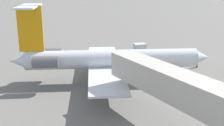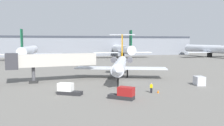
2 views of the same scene
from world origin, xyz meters
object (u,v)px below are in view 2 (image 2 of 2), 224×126
Objects in this scene: regional_jet at (121,63)px; ground_crew_marshaller at (151,88)px; baggage_tug_lead at (124,94)px; traffic_cone_near at (158,91)px; cargo_container_uld at (199,81)px; parked_airliner_west_mid at (29,51)px; jet_bridge at (48,61)px; parked_airliner_east_mid at (210,49)px; parked_airliner_centre at (123,49)px; baggage_tug_trailing at (68,89)px.

regional_jet reaches higher than ground_crew_marshaller.
traffic_cone_near is at bearing 21.28° from baggage_tug_lead.
parked_airliner_west_mid is (-39.30, 71.97, 3.44)m from cargo_container_uld.
jet_bridge is at bearing 139.72° from traffic_cone_near.
parked_airliner_east_mid reaches higher than regional_jet.
jet_bridge is 11.23× the size of ground_crew_marshaller.
ground_crew_marshaller is 0.05× the size of parked_airliner_centre.
parked_airliner_west_mid is at bearing 109.72° from ground_crew_marshaller.
regional_jet is 10.79× the size of cargo_container_uld.
parked_airliner_east_mid is (73.34, 77.13, 3.60)m from baggage_tug_lead.
traffic_cone_near is 81.50m from parked_airliner_west_mid.
parked_airliner_east_mid reaches higher than cargo_container_uld.
traffic_cone_near is 0.01× the size of parked_airliner_east_mid.
parked_airliner_west_mid reaches higher than ground_crew_marshaller.
parked_airliner_east_mid reaches higher than baggage_tug_lead.
ground_crew_marshaller is (0.67, -16.38, -2.63)m from regional_jet.
regional_jet is at bearing 75.22° from baggage_tug_lead.
baggage_tug_lead is 7.42m from traffic_cone_near.
parked_airliner_centre is at bearing 84.68° from cargo_container_uld.
baggage_tug_lead is at bearing -57.88° from jet_bridge.
ground_crew_marshaller is at bearing 163.75° from traffic_cone_near.
baggage_tug_trailing is 15.20m from traffic_cone_near.
regional_jet reaches higher than jet_bridge.
cargo_container_uld reaches higher than traffic_cone_near.
regional_jet is 20.23m from baggage_tug_lead.
parked_airliner_west_mid reaches higher than cargo_container_uld.
parked_airliner_west_mid reaches higher than jet_bridge.
baggage_tug_lead is 0.95× the size of baggage_tug_trailing.
parked_airliner_centre is at bearing 76.63° from ground_crew_marshaller.
parked_airliner_centre is at bearing 73.40° from baggage_tug_lead.
baggage_tug_lead is 9.63m from baggage_tug_trailing.
baggage_tug_lead is 0.10× the size of parked_airliner_east_mid.
parked_airliner_east_mid is at bearing -1.12° from parked_airliner_west_mid.
cargo_container_uld is (17.85, 7.02, 0.05)m from baggage_tug_lead.
baggage_tug_lead is (-5.11, -19.39, -2.65)m from regional_jet.
jet_bridge is at bearing 104.56° from baggage_tug_trailing.
regional_jet is at bearing -65.98° from parked_airliner_west_mid.
jet_bridge is 21.86m from baggage_tug_lead.
regional_jet is 15.71× the size of ground_crew_marshaller.
jet_bridge is at bearing -145.21° from parked_airliner_east_mid.
baggage_tug_trailing is at bearing -133.00° from regional_jet.
ground_crew_marshaller is 80.79m from parked_airliner_west_mid.
jet_bridge is 4.77× the size of baggage_tug_lead.
baggage_tug_trailing is at bearing -112.81° from parked_airliner_centre.
jet_bridge is (-16.56, -1.16, 1.13)m from regional_jet.
baggage_tug_lead is 1.62× the size of cargo_container_uld.
parked_airliner_centre is (46.46, 4.91, 0.13)m from parked_airliner_west_mid.
cargo_container_uld is (29.30, -11.21, -3.73)m from jet_bridge.
cargo_container_uld is at bearing -95.32° from parked_airliner_centre.
parked_airliner_east_mid is at bearing 40.24° from regional_jet.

